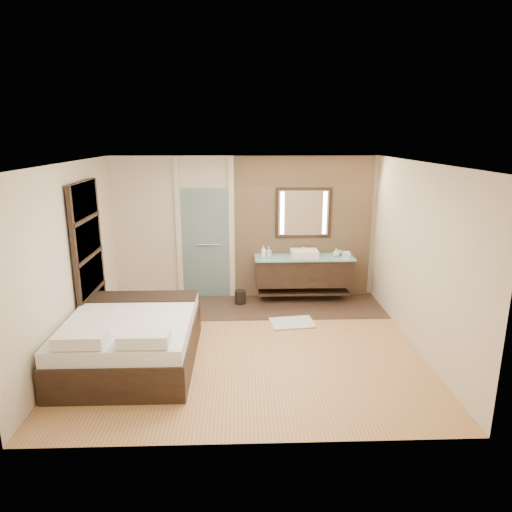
{
  "coord_description": "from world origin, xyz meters",
  "views": [
    {
      "loc": [
        -0.08,
        -6.27,
        3.07
      ],
      "look_at": [
        0.15,
        0.6,
        1.24
      ],
      "focal_mm": 32.0,
      "sensor_mm": 36.0,
      "label": 1
    }
  ],
  "objects_px": {
    "vanity": "(304,271)",
    "mirror_unit": "(303,213)",
    "waste_bin": "(240,297)",
    "bed": "(131,339)"
  },
  "relations": [
    {
      "from": "mirror_unit",
      "to": "bed",
      "type": "bearing_deg",
      "value": -135.98
    },
    {
      "from": "vanity",
      "to": "waste_bin",
      "type": "relative_size",
      "value": 7.2
    },
    {
      "from": "bed",
      "to": "waste_bin",
      "type": "height_order",
      "value": "bed"
    },
    {
      "from": "vanity",
      "to": "bed",
      "type": "height_order",
      "value": "vanity"
    },
    {
      "from": "mirror_unit",
      "to": "waste_bin",
      "type": "distance_m",
      "value": 1.98
    },
    {
      "from": "vanity",
      "to": "mirror_unit",
      "type": "height_order",
      "value": "mirror_unit"
    },
    {
      "from": "vanity",
      "to": "mirror_unit",
      "type": "relative_size",
      "value": 1.75
    },
    {
      "from": "vanity",
      "to": "mirror_unit",
      "type": "xyz_separation_m",
      "value": [
        0.0,
        0.24,
        1.07
      ]
    },
    {
      "from": "mirror_unit",
      "to": "vanity",
      "type": "bearing_deg",
      "value": -90.0
    },
    {
      "from": "mirror_unit",
      "to": "waste_bin",
      "type": "relative_size",
      "value": 4.13
    }
  ]
}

